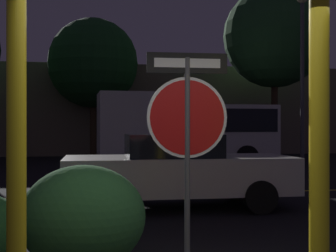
# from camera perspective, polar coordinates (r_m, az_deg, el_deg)

# --- Properties ---
(road_center_stripe) EXTENTS (38.71, 0.12, 0.01)m
(road_center_stripe) POSITION_cam_1_polar(r_m,az_deg,el_deg) (10.68, -5.67, -8.41)
(road_center_stripe) COLOR gold
(road_center_stripe) RESTS_ON ground_plane
(stop_sign) EXTENTS (0.88, 0.06, 2.35)m
(stop_sign) POSITION_cam_1_polar(r_m,az_deg,el_deg) (5.02, 2.37, 0.98)
(stop_sign) COLOR #4C4C51
(stop_sign) RESTS_ON ground_plane
(yellow_pole_left) EXTENTS (0.14, 0.14, 3.56)m
(yellow_pole_left) POSITION_cam_1_polar(r_m,az_deg,el_deg) (3.55, -18.00, 3.41)
(yellow_pole_left) COLOR yellow
(yellow_pole_left) RESTS_ON ground_plane
(yellow_pole_right) EXTENTS (0.16, 0.16, 3.53)m
(yellow_pole_right) POSITION_cam_1_polar(r_m,az_deg,el_deg) (3.90, 17.95, 2.88)
(yellow_pole_right) COLOR yellow
(yellow_pole_right) RESTS_ON ground_plane
(hedge_bush_2) EXTENTS (1.36, 1.06, 1.15)m
(hedge_bush_2) POSITION_cam_1_polar(r_m,az_deg,el_deg) (5.25, -10.32, -10.94)
(hedge_bush_2) COLOR #285B2D
(hedge_bush_2) RESTS_ON ground_plane
(passing_car_2) EXTENTS (4.42, 1.85, 1.41)m
(passing_car_2) POSITION_cam_1_polar(r_m,az_deg,el_deg) (8.93, 1.21, -5.44)
(passing_car_2) COLOR silver
(passing_car_2) RESTS_ON ground_plane
(delivery_truck) EXTENTS (6.81, 2.65, 2.80)m
(delivery_truck) POSITION_cam_1_polar(r_m,az_deg,el_deg) (18.03, 2.49, -0.09)
(delivery_truck) COLOR silver
(delivery_truck) RESTS_ON ground_plane
(street_lamp) EXTENTS (0.45, 0.45, 6.86)m
(street_lamp) POSITION_cam_1_polar(r_m,az_deg,el_deg) (19.37, 16.05, 8.55)
(street_lamp) COLOR #4C4C51
(street_lamp) RESTS_ON ground_plane
(tree_0) EXTENTS (4.95, 4.95, 8.37)m
(tree_0) POSITION_cam_1_polar(r_m,az_deg,el_deg) (23.62, 12.86, 10.55)
(tree_0) COLOR #422D1E
(tree_0) RESTS_ON ground_plane
(tree_2) EXTENTS (4.51, 4.51, 6.97)m
(tree_2) POSITION_cam_1_polar(r_m,az_deg,el_deg) (24.00, -9.12, 7.55)
(tree_2) COLOR #422D1E
(tree_2) RESTS_ON ground_plane
(building_backdrop) EXTENTS (32.14, 4.18, 4.82)m
(building_backdrop) POSITION_cam_1_polar(r_m,az_deg,el_deg) (26.73, -6.26, 1.84)
(building_backdrop) COLOR #6B5B4C
(building_backdrop) RESTS_ON ground_plane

